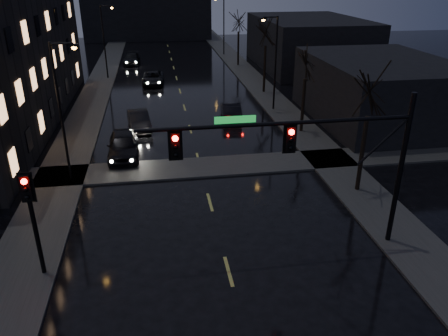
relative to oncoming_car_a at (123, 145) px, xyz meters
name	(u,v)px	position (x,y,z in m)	size (l,w,h in m)	color
sidewalk_left	(92,102)	(-3.64, 13.87, -0.77)	(3.00, 140.00, 0.12)	#2D2D2B
sidewalk_right	(267,95)	(13.36, 13.87, -0.77)	(3.00, 140.00, 0.12)	#2D2D2B
sidewalk_cross	(201,167)	(4.86, -2.63, -0.77)	(40.00, 3.00, 0.12)	#2D2D2B
commercial_right_near	(379,90)	(20.36, 4.87, 1.67)	(10.00, 14.00, 5.00)	black
commercial_right_far	(308,43)	(21.86, 26.87, 2.17)	(12.00, 18.00, 6.00)	black
far_block	(148,15)	(1.86, 56.87, 3.17)	(22.00, 10.00, 8.00)	black
signal_mast	(319,148)	(8.71, -12.14, 4.03)	(11.11, 0.41, 7.00)	black
signal_pole_left	(31,211)	(-2.64, -12.14, 2.18)	(0.35, 0.41, 4.53)	black
tree_near	(372,82)	(13.26, -7.13, 5.38)	(3.52, 3.52, 8.08)	black
tree_mid_a	(307,55)	(13.26, 2.87, 4.99)	(3.30, 3.30, 7.58)	black
tree_mid_b	(266,25)	(13.26, 14.87, 5.78)	(3.74, 3.74, 8.59)	black
tree_far	(239,17)	(13.26, 28.87, 5.23)	(3.43, 3.43, 7.88)	black
streetlight_l_near	(63,102)	(-2.72, -3.13, 3.94)	(1.53, 0.28, 8.00)	black
streetlight_l_far	(105,36)	(-2.72, 23.87, 3.94)	(1.53, 0.28, 8.00)	black
streetlight_r_mid	(273,56)	(12.44, 8.87, 3.94)	(1.53, 0.28, 8.00)	black
streetlight_r_far	(222,21)	(12.44, 36.87, 3.94)	(1.53, 0.28, 8.00)	black
oncoming_car_a	(123,145)	(0.00, 0.00, 0.00)	(1.97, 4.89, 1.67)	black
oncoming_car_b	(139,120)	(0.93, 5.54, -0.13)	(1.50, 4.30, 1.42)	black
oncoming_car_c	(153,78)	(2.19, 20.39, -0.16)	(2.22, 4.81, 1.34)	black
oncoming_car_d	(132,59)	(-0.48, 32.14, -0.14)	(1.95, 4.79, 1.39)	black
lead_car	(231,110)	(8.48, 7.05, -0.13)	(1.50, 4.29, 1.41)	black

